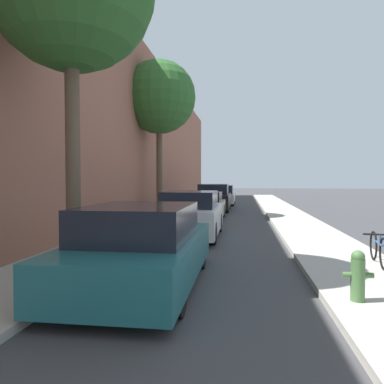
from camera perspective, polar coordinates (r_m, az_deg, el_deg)
The scene contains 12 objects.
ground_plane at distance 14.87m, azimuth 5.03°, elevation -5.06°, with size 120.00×120.00×0.00m, color #3D3D3F.
sidewalk_left at distance 15.28m, azimuth -5.93°, elevation -4.65°, with size 2.00×52.00×0.12m.
sidewalk_right at distance 15.00m, azimuth 16.20°, elevation -4.84°, with size 2.00×52.00×0.12m.
building_facade_left at distance 15.73m, azimuth -10.85°, elevation 10.40°, with size 0.70×52.00×8.27m.
parked_car_teal at distance 6.38m, azimuth -7.81°, elevation -8.59°, with size 1.88×4.34×1.39m.
parked_car_white at distance 11.57m, azimuth -0.18°, elevation -3.63°, with size 1.78×4.03×1.45m.
parked_car_champagne at distance 16.60m, azimuth 1.93°, elevation -2.21°, with size 1.72×4.11×1.26m.
parked_car_black at distance 21.42m, azimuth 3.40°, elevation -0.95°, with size 1.85×4.15×1.54m.
parked_car_silver at distance 26.30m, azimuth 4.52°, elevation -0.55°, with size 1.89×4.09×1.40m.
street_tree_far at distance 17.45m, azimuth -5.10°, elevation 14.35°, with size 3.35×3.35×7.15m.
fire_hydrant at distance 5.75m, azimuth 24.30°, elevation -11.63°, with size 0.42×0.19×0.71m.
bicycle at distance 8.30m, azimuth 26.87°, elevation -7.85°, with size 0.44×1.49×0.61m.
Camera 1 is at (0.74, 1.26, 1.82)m, focal length 34.44 mm.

